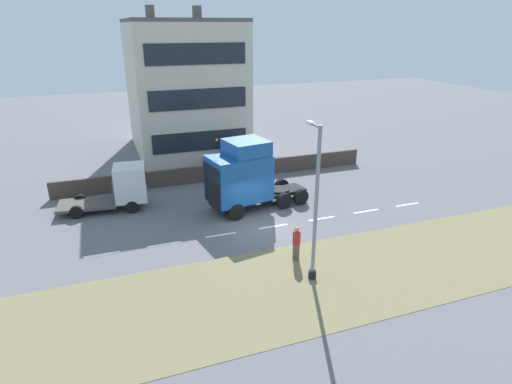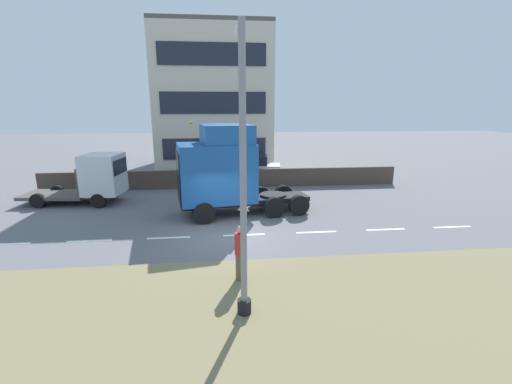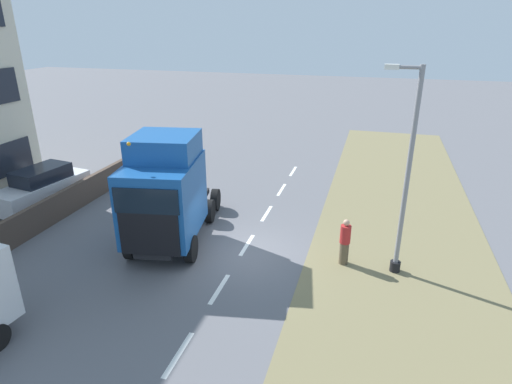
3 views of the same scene
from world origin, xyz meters
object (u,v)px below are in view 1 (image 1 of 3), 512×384
(lamp_post, at_px, (315,213))
(parked_car, at_px, (236,159))
(flatbed_truck, at_px, (124,186))
(lorry_cab, at_px, (243,176))
(pedestrian, at_px, (296,243))

(lamp_post, bearing_deg, parked_car, -5.18)
(parked_car, bearing_deg, flatbed_truck, 126.36)
(flatbed_truck, distance_m, parked_car, 10.26)
(flatbed_truck, height_order, lamp_post, lamp_post)
(lorry_cab, height_order, parked_car, lorry_cab)
(lorry_cab, relative_size, pedestrian, 3.80)
(flatbed_truck, distance_m, pedestrian, 12.39)
(pedestrian, bearing_deg, parked_car, -5.69)
(parked_car, bearing_deg, pedestrian, -177.51)
(lamp_post, bearing_deg, flatbed_truck, 33.10)
(flatbed_truck, xyz_separation_m, lamp_post, (-11.58, -7.55, 1.83))
(flatbed_truck, bearing_deg, pedestrian, 43.57)
(lorry_cab, distance_m, parked_car, 8.09)
(lorry_cab, xyz_separation_m, parked_car, (7.73, -1.96, -1.32))
(flatbed_truck, relative_size, pedestrian, 3.15)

